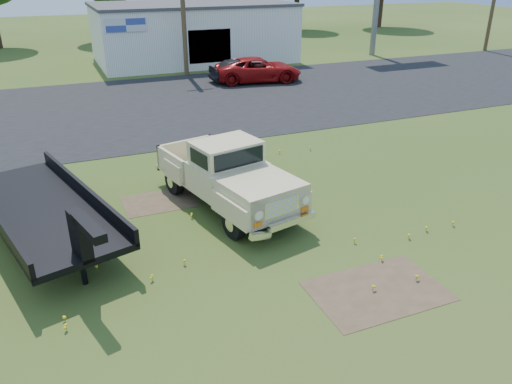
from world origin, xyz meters
TOP-DOWN VIEW (x-y plane):
  - ground at (0.00, 0.00)m, footprint 140.00×140.00m
  - asphalt_lot at (0.00, 15.00)m, footprint 90.00×14.00m
  - dirt_patch_a at (1.50, -3.00)m, footprint 3.00×2.00m
  - dirt_patch_b at (-2.00, 3.50)m, footprint 2.20×1.60m
  - commercial_building at (6.00, 26.99)m, footprint 14.20×8.20m
  - utility_pole_mid at (4.00, 22.00)m, footprint 1.60×0.30m
  - vintage_pickup_truck at (-0.15, 2.41)m, footprint 3.42×6.08m
  - flatbed_trailer at (-5.29, 2.47)m, footprint 4.23×7.59m
  - red_pickup at (7.56, 18.23)m, footprint 5.65×3.34m
  - dark_sedan at (6.73, 18.76)m, footprint 4.26×1.79m

SIDE VIEW (x-z plane):
  - ground at x=0.00m, z-range 0.00..0.00m
  - asphalt_lot at x=0.00m, z-range -0.01..0.01m
  - dirt_patch_a at x=1.50m, z-range -0.01..0.01m
  - dirt_patch_b at x=-2.00m, z-range -0.01..0.01m
  - dark_sedan at x=6.73m, z-range 0.00..1.44m
  - red_pickup at x=7.56m, z-range 0.00..1.47m
  - flatbed_trailer at x=-5.29m, z-range 0.00..1.97m
  - vintage_pickup_truck at x=-0.15m, z-range 0.00..2.08m
  - commercial_building at x=6.00m, z-range 0.03..4.18m
  - utility_pole_mid at x=4.00m, z-range 0.10..9.10m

